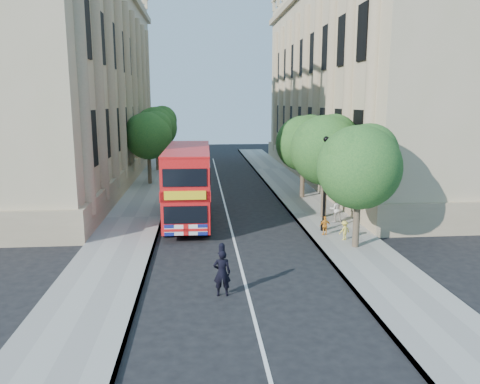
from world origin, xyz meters
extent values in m
plane|color=black|center=(0.00, 0.00, 0.00)|extent=(120.00, 120.00, 0.00)
cube|color=gray|center=(5.75, 10.00, 0.06)|extent=(3.50, 80.00, 0.12)
cube|color=gray|center=(-5.75, 10.00, 0.06)|extent=(3.50, 80.00, 0.12)
cube|color=tan|center=(13.80, 24.00, 9.00)|extent=(12.00, 38.00, 18.00)
cube|color=tan|center=(-13.80, 24.00, 9.00)|extent=(12.00, 38.00, 18.00)
cylinder|color=#473828|center=(5.80, 3.00, 1.43)|extent=(0.32, 0.32, 2.86)
sphere|color=#184A1F|center=(5.80, 3.00, 4.03)|extent=(4.00, 4.00, 4.00)
sphere|color=#184A1F|center=(6.40, 3.40, 4.68)|extent=(2.80, 2.80, 2.80)
sphere|color=#184A1F|center=(5.30, 2.70, 4.55)|extent=(2.60, 2.60, 2.60)
cylinder|color=#473828|center=(5.80, 9.00, 1.50)|extent=(0.32, 0.32, 2.99)
sphere|color=#184A1F|center=(5.80, 9.00, 4.22)|extent=(4.20, 4.20, 4.20)
sphere|color=#184A1F|center=(6.40, 9.40, 4.90)|extent=(2.94, 2.94, 2.94)
sphere|color=#184A1F|center=(5.30, 8.70, 4.76)|extent=(2.73, 2.73, 2.73)
cylinder|color=#473828|center=(5.80, 15.00, 1.45)|extent=(0.32, 0.32, 2.90)
sphere|color=#184A1F|center=(5.80, 15.00, 4.09)|extent=(4.00, 4.00, 4.00)
sphere|color=#184A1F|center=(6.40, 15.40, 4.75)|extent=(2.80, 2.80, 2.80)
sphere|color=#184A1F|center=(5.30, 14.70, 4.62)|extent=(2.60, 2.60, 2.60)
cylinder|color=#473828|center=(-6.00, 22.00, 1.50)|extent=(0.32, 0.32, 2.99)
sphere|color=#184A1F|center=(-6.00, 22.00, 4.22)|extent=(4.00, 4.00, 4.00)
sphere|color=#184A1F|center=(-5.40, 22.40, 4.90)|extent=(2.80, 2.80, 2.80)
sphere|color=#184A1F|center=(-6.50, 21.70, 4.76)|extent=(2.60, 2.60, 2.60)
cylinder|color=#473828|center=(-6.00, 30.00, 1.58)|extent=(0.32, 0.32, 3.17)
sphere|color=#184A1F|center=(-6.00, 30.00, 4.46)|extent=(4.20, 4.20, 4.20)
sphere|color=#184A1F|center=(-5.40, 30.40, 5.18)|extent=(2.94, 2.94, 2.94)
sphere|color=#184A1F|center=(-6.50, 29.70, 5.04)|extent=(2.73, 2.73, 2.73)
cylinder|color=black|center=(5.00, 6.00, 0.37)|extent=(0.30, 0.30, 0.50)
cylinder|color=black|center=(5.00, 6.00, 2.62)|extent=(0.14, 0.14, 5.00)
sphere|color=black|center=(5.00, 6.00, 5.12)|extent=(0.32, 0.32, 0.32)
cube|color=red|center=(-2.39, 9.20, 2.40)|extent=(2.62, 9.42, 3.90)
cube|color=black|center=(-2.39, 9.20, 1.53)|extent=(2.67, 8.83, 0.89)
cube|color=black|center=(-2.39, 9.20, 3.41)|extent=(2.67, 8.83, 0.89)
cube|color=yellow|center=(-2.46, 4.51, 2.52)|extent=(2.08, 0.11, 0.44)
cylinder|color=black|center=(-3.56, 5.91, 0.49)|extent=(0.29, 0.99, 0.99)
cylinder|color=black|center=(-1.32, 5.88, 0.49)|extent=(0.29, 0.99, 0.99)
cylinder|color=black|center=(-3.46, 12.33, 0.49)|extent=(0.29, 0.99, 0.99)
cylinder|color=black|center=(-1.22, 12.30, 0.49)|extent=(0.29, 0.99, 0.99)
cube|color=black|center=(-2.48, 8.97, 1.39)|extent=(2.08, 1.88, 2.17)
cube|color=black|center=(-2.47, 8.09, 1.65)|extent=(1.86, 0.12, 0.72)
cube|color=black|center=(-2.50, 11.24, 1.60)|extent=(2.10, 3.32, 2.58)
cube|color=black|center=(-2.50, 10.62, 0.36)|extent=(1.91, 4.97, 0.26)
cylinder|color=black|center=(-3.41, 8.86, 0.41)|extent=(0.24, 0.83, 0.83)
cylinder|color=black|center=(-1.55, 8.88, 0.41)|extent=(0.24, 0.83, 0.83)
cylinder|color=black|center=(-3.44, 12.26, 0.41)|extent=(0.24, 0.83, 0.83)
cylinder|color=black|center=(-1.59, 12.28, 0.41)|extent=(0.24, 0.83, 0.83)
imported|color=black|center=(-0.97, -2.00, 0.89)|extent=(0.66, 0.44, 1.77)
imported|color=beige|center=(6.19, 7.76, 0.89)|extent=(0.78, 0.63, 1.55)
imported|color=orange|center=(4.85, 5.12, 0.63)|extent=(0.61, 0.29, 1.01)
imported|color=#EED551|center=(5.61, 4.18, 0.62)|extent=(0.74, 0.60, 0.99)
camera|label=1|loc=(-1.74, -18.32, 7.11)|focal=35.00mm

